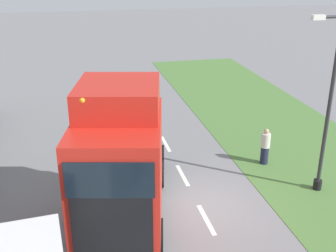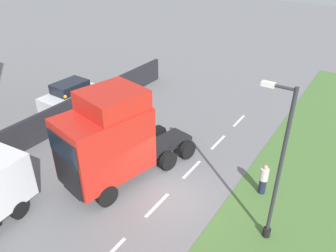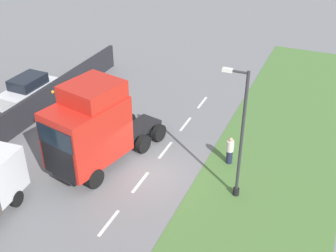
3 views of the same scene
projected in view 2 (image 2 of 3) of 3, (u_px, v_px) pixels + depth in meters
ground_plane at (168, 194)px, 15.64m from camera, size 120.00×120.00×0.00m
grass_verge at (296, 251)px, 12.78m from camera, size 7.00×44.00×0.01m
lane_markings at (176, 186)px, 16.15m from camera, size 0.16×17.80×0.00m
boundary_wall at (42, 127)px, 19.49m from camera, size 0.25×24.00×1.76m
lorry_cab at (110, 140)px, 15.29m from camera, size 4.07×7.64×4.97m
parked_car at (70, 96)px, 23.09m from camera, size 2.09×4.31×1.99m
lamp_post at (276, 176)px, 11.97m from camera, size 1.28×0.32×6.58m
pedestrian at (263, 180)px, 15.35m from camera, size 0.39×0.39×1.62m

